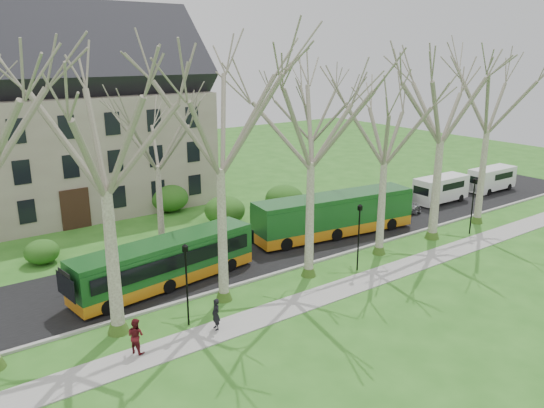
{
  "coord_description": "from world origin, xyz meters",
  "views": [
    {
      "loc": [
        -16.82,
        -23.22,
        13.48
      ],
      "look_at": [
        2.17,
        3.0,
        4.12
      ],
      "focal_mm": 35.0,
      "sensor_mm": 36.0,
      "label": 1
    }
  ],
  "objects_px": {
    "van_b": "(492,179)",
    "pedestrian_b": "(136,336)",
    "bus_follow": "(334,214)",
    "van_a": "(441,190)",
    "bus_lead": "(166,262)",
    "sedan": "(396,207)",
    "pedestrian_a": "(216,314)"
  },
  "relations": [
    {
      "from": "van_a",
      "to": "van_b",
      "type": "height_order",
      "value": "van_a"
    },
    {
      "from": "bus_lead",
      "to": "van_a",
      "type": "height_order",
      "value": "bus_lead"
    },
    {
      "from": "pedestrian_a",
      "to": "pedestrian_b",
      "type": "relative_size",
      "value": 0.95
    },
    {
      "from": "bus_follow",
      "to": "pedestrian_b",
      "type": "xyz_separation_m",
      "value": [
        -18.5,
        -6.84,
        -0.75
      ]
    },
    {
      "from": "sedan",
      "to": "van_a",
      "type": "height_order",
      "value": "van_a"
    },
    {
      "from": "bus_follow",
      "to": "pedestrian_b",
      "type": "relative_size",
      "value": 7.51
    },
    {
      "from": "sedan",
      "to": "van_b",
      "type": "xyz_separation_m",
      "value": [
        13.8,
        -0.19,
        0.47
      ]
    },
    {
      "from": "bus_follow",
      "to": "van_a",
      "type": "height_order",
      "value": "bus_follow"
    },
    {
      "from": "bus_follow",
      "to": "van_b",
      "type": "bearing_deg",
      "value": 9.19
    },
    {
      "from": "bus_follow",
      "to": "bus_lead",
      "type": "bearing_deg",
      "value": -169.09
    },
    {
      "from": "bus_lead",
      "to": "van_b",
      "type": "xyz_separation_m",
      "value": [
        35.69,
        1.35,
        -0.26
      ]
    },
    {
      "from": "van_a",
      "to": "sedan",
      "type": "bearing_deg",
      "value": -177.63
    },
    {
      "from": "sedan",
      "to": "pedestrian_a",
      "type": "height_order",
      "value": "pedestrian_a"
    },
    {
      "from": "van_b",
      "to": "pedestrian_a",
      "type": "relative_size",
      "value": 3.31
    },
    {
      "from": "bus_follow",
      "to": "sedan",
      "type": "height_order",
      "value": "bus_follow"
    },
    {
      "from": "bus_follow",
      "to": "van_a",
      "type": "distance_m",
      "value": 13.97
    },
    {
      "from": "van_b",
      "to": "pedestrian_b",
      "type": "height_order",
      "value": "van_b"
    },
    {
      "from": "van_a",
      "to": "pedestrian_a",
      "type": "bearing_deg",
      "value": -163.12
    },
    {
      "from": "pedestrian_b",
      "to": "pedestrian_a",
      "type": "bearing_deg",
      "value": -122.13
    },
    {
      "from": "sedan",
      "to": "van_a",
      "type": "distance_m",
      "value": 6.22
    },
    {
      "from": "sedan",
      "to": "van_a",
      "type": "relative_size",
      "value": 0.87
    },
    {
      "from": "bus_lead",
      "to": "van_a",
      "type": "distance_m",
      "value": 28.13
    },
    {
      "from": "van_a",
      "to": "pedestrian_a",
      "type": "xyz_separation_m",
      "value": [
        -28.38,
        -8.02,
        -0.4
      ]
    },
    {
      "from": "bus_follow",
      "to": "van_a",
      "type": "bearing_deg",
      "value": 11.33
    },
    {
      "from": "pedestrian_a",
      "to": "van_a",
      "type": "bearing_deg",
      "value": 111.59
    },
    {
      "from": "bus_lead",
      "to": "bus_follow",
      "type": "distance_m",
      "value": 14.17
    },
    {
      "from": "bus_follow",
      "to": "van_b",
      "type": "xyz_separation_m",
      "value": [
        21.55,
        0.56,
        -0.43
      ]
    },
    {
      "from": "van_b",
      "to": "pedestrian_b",
      "type": "relative_size",
      "value": 3.14
    },
    {
      "from": "bus_lead",
      "to": "sedan",
      "type": "bearing_deg",
      "value": -3.66
    },
    {
      "from": "bus_lead",
      "to": "sedan",
      "type": "distance_m",
      "value": 21.95
    },
    {
      "from": "pedestrian_a",
      "to": "pedestrian_b",
      "type": "distance_m",
      "value": 4.07
    },
    {
      "from": "pedestrian_a",
      "to": "pedestrian_b",
      "type": "xyz_separation_m",
      "value": [
        -4.06,
        0.3,
        0.04
      ]
    }
  ]
}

